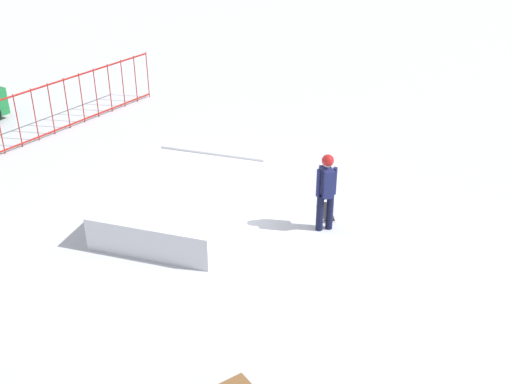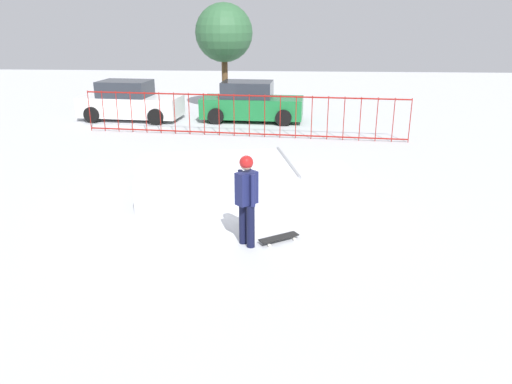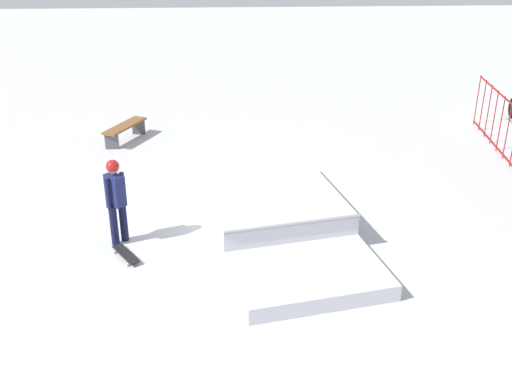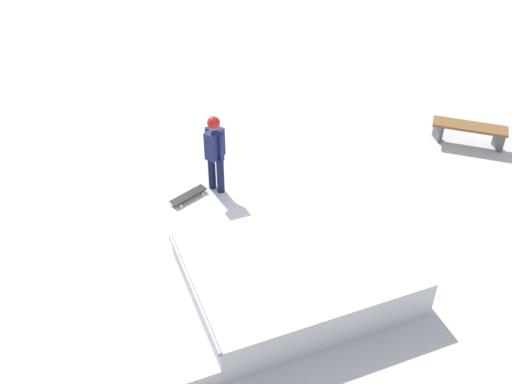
{
  "view_description": "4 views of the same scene",
  "coord_description": "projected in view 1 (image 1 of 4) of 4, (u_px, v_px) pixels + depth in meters",
  "views": [
    {
      "loc": [
        -9.68,
        -6.48,
        6.95
      ],
      "look_at": [
        0.19,
        -0.91,
        0.9
      ],
      "focal_mm": 44.03,
      "sensor_mm": 36.0,
      "label": 1
    },
    {
      "loc": [
        1.64,
        -10.5,
        4.0
      ],
      "look_at": [
        1.08,
        -2.0,
        1.0
      ],
      "focal_mm": 34.66,
      "sensor_mm": 36.0,
      "label": 2
    },
    {
      "loc": [
        11.38,
        -0.02,
        5.91
      ],
      "look_at": [
        0.03,
        0.54,
        0.6
      ],
      "focal_mm": 42.68,
      "sensor_mm": 36.0,
      "label": 3
    },
    {
      "loc": [
        1.78,
        7.74,
        7.96
      ],
      "look_at": [
        0.34,
        -0.83,
        0.9
      ],
      "focal_mm": 43.68,
      "sensor_mm": 36.0,
      "label": 4
    }
  ],
  "objects": [
    {
      "name": "skate_ramp",
      "position": [
        191.0,
        194.0,
        14.03
      ],
      "size": [
        5.82,
        3.66,
        0.74
      ],
      "rotation": [
        0.0,
        0.0,
        0.21
      ],
      "color": "silver",
      "rests_on": "ground"
    },
    {
      "name": "ground_plane",
      "position": [
        215.0,
        223.0,
        13.52
      ],
      "size": [
        60.0,
        60.0,
        0.0
      ],
      "primitive_type": "plane",
      "color": "#B7BABF"
    },
    {
      "name": "skateboard",
      "position": [
        327.0,
        211.0,
        13.8
      ],
      "size": [
        0.78,
        0.61,
        0.09
      ],
      "rotation": [
        0.0,
        0.0,
        3.72
      ],
      "color": "black",
      "rests_on": "ground"
    },
    {
      "name": "skater",
      "position": [
        326.0,
        187.0,
        12.82
      ],
      "size": [
        0.43,
        0.42,
        1.73
      ],
      "rotation": [
        0.0,
        0.0,
        3.92
      ],
      "color": "black",
      "rests_on": "ground"
    }
  ]
}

